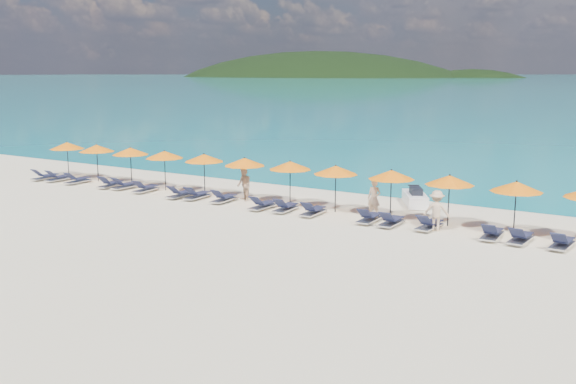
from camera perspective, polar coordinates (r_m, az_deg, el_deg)
The scene contains 36 objects.
ground at distance 26.88m, azimuth -3.37°, elevation -3.53°, with size 1400.00×1400.00×0.00m, color beige.
headland_main at distance 645.19m, azimuth 2.41°, elevation 6.80°, with size 374.00×242.00×126.50m.
headland_small at distance 605.70m, azimuth 15.92°, elevation 6.42°, with size 162.00×126.00×85.50m.
jetski at distance 32.56m, azimuth 11.23°, elevation -0.52°, with size 2.08×2.69×0.91m.
beachgoer_a at distance 29.61m, azimuth 7.66°, elevation -0.56°, with size 0.63×0.41×1.73m, color #D4AE88.
beachgoer_b at distance 33.02m, azimuth -3.94°, elevation 0.67°, with size 0.83×0.48×1.72m, color #D4AE88.
beachgoer_c at distance 27.52m, azimuth 13.07°, elevation -1.63°, with size 1.11×0.51×1.72m, color #D4AE88.
umbrella_0 at distance 42.30m, azimuth -19.05°, elevation 3.92°, with size 2.10×2.10×2.28m.
umbrella_1 at distance 40.32m, azimuth -16.65°, elevation 3.75°, with size 2.10×2.10×2.28m.
umbrella_2 at distance 38.31m, azimuth -13.84°, elevation 3.54°, with size 2.10×2.10×2.28m.
umbrella_3 at distance 36.34m, azimuth -10.93°, elevation 3.28°, with size 2.10×2.10×2.28m.
umbrella_4 at distance 34.63m, azimuth -7.48°, elevation 3.02°, with size 2.10×2.10×2.28m.
umbrella_5 at distance 32.91m, azimuth -3.88°, elevation 2.68°, with size 2.10×2.10×2.28m.
umbrella_6 at distance 31.61m, azimuth 0.19°, elevation 2.37°, with size 2.10×2.10×2.28m.
umbrella_7 at distance 30.22m, azimuth 4.27°, elevation 1.96°, with size 2.10×2.10×2.28m.
umbrella_8 at distance 29.19m, azimuth 9.18°, elevation 1.53°, with size 2.10×2.10×2.28m.
umbrella_9 at distance 28.23m, azimuth 14.17°, elevation 1.03°, with size 2.10×2.10×2.28m.
umbrella_10 at distance 27.43m, azimuth 19.64°, elevation 0.45°, with size 2.10×2.10×2.28m.
lounger_0 at distance 42.03m, azimuth -20.80°, elevation 1.31°, with size 0.69×1.73×0.66m.
lounger_1 at distance 41.27m, azimuth -19.72°, elevation 1.22°, with size 0.65×1.71×0.66m.
lounger_2 at distance 40.02m, azimuth -18.21°, elevation 1.03°, with size 0.69×1.72×0.66m.
lounger_3 at distance 38.10m, azimuth -15.51°, elevation 0.71°, with size 0.79×1.75×0.66m.
lounger_4 at distance 37.43m, azimuth -14.29°, elevation 0.59°, with size 0.71×1.73×0.66m.
lounger_5 at distance 36.18m, azimuth -12.55°, elevation 0.33°, with size 0.74×1.74×0.66m.
lounger_6 at distance 34.22m, azimuth -9.54°, elevation -0.15°, with size 0.71×1.73×0.66m.
lounger_7 at distance 33.74m, azimuth -8.09°, elevation -0.27°, with size 0.66×1.71×0.66m.
lounger_8 at distance 32.77m, azimuth -5.72°, elevation -0.54°, with size 0.68×1.72×0.66m.
lounger_9 at distance 31.02m, azimuth -2.25°, elevation -1.14°, with size 0.71×1.73×0.66m.
lounger_10 at distance 30.45m, azimuth -0.22°, elevation -1.36°, with size 0.72×1.73×0.66m.
lounger_11 at distance 29.70m, azimuth 2.25°, elevation -1.68°, with size 0.68×1.72×0.66m.
lounger_12 at distance 28.54m, azimuth 7.24°, elevation -2.27°, with size 0.65×1.71×0.66m.
lounger_13 at distance 28.05m, azimuth 9.17°, elevation -2.56°, with size 0.65×1.71×0.66m.
lounger_14 at distance 27.71m, azimuth 12.43°, elevation -2.84°, with size 0.78×1.75×0.66m.
lounger_15 at distance 26.84m, azimuth 17.67°, elevation -3.54°, with size 0.67×1.72×0.66m.
lounger_16 at distance 26.57m, azimuth 19.97°, elevation -3.82°, with size 0.74×1.74×0.66m.
lounger_17 at distance 26.36m, azimuth 23.18°, elevation -4.16°, with size 0.77×1.75×0.66m.
Camera 1 is at (15.01, -21.30, 6.63)m, focal length 40.00 mm.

